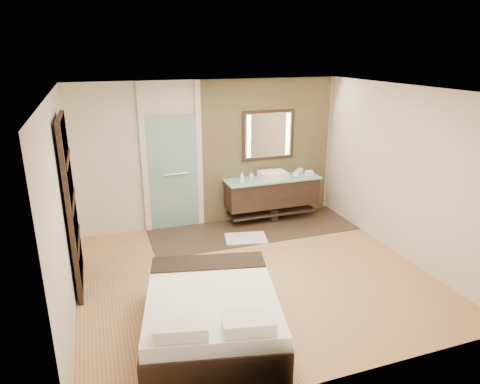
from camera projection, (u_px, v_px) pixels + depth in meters
name	position (u px, v px, depth m)	size (l,w,h in m)	color
floor	(254.00, 275.00, 6.38)	(5.00, 5.00, 0.00)	#9A6E40
tile_strip	(253.00, 229.00, 7.99)	(3.80, 1.30, 0.01)	#35281D
stone_wall	(267.00, 150.00, 8.27)	(2.60, 0.08, 2.70)	tan
vanity	(272.00, 192.00, 8.25)	(1.85, 0.55, 0.88)	black
mirror_unit	(268.00, 135.00, 8.13)	(1.06, 0.04, 0.96)	black
frosted_door	(173.00, 169.00, 7.75)	(1.10, 0.12, 2.70)	#B6E6E6
shoji_partition	(71.00, 204.00, 5.77)	(0.06, 1.20, 2.40)	black
bed	(212.00, 313.00, 4.95)	(1.86, 2.14, 0.72)	black
bath_mat	(246.00, 238.00, 7.58)	(0.72, 0.50, 0.02)	silver
waste_bin	(273.00, 215.00, 8.34)	(0.21, 0.21, 0.26)	black
tissue_box	(309.00, 173.00, 8.29)	(0.12, 0.12, 0.10)	white
soap_bottle_a	(242.00, 177.00, 7.84)	(0.08, 0.08, 0.21)	white
soap_bottle_b	(252.00, 175.00, 8.05)	(0.07, 0.07, 0.16)	#B2B2B2
soap_bottle_c	(296.00, 174.00, 8.17)	(0.12, 0.12, 0.16)	#C2F4EB
cup	(300.00, 171.00, 8.45)	(0.13, 0.13, 0.10)	silver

